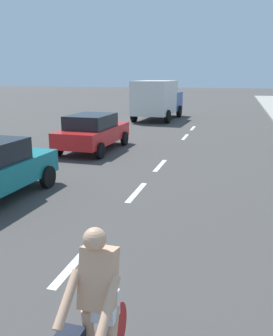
% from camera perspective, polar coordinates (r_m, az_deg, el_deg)
% --- Properties ---
extents(ground_plane, '(160.00, 160.00, 0.00)m').
position_cam_1_polar(ground_plane, '(17.93, 7.01, 4.12)').
color(ground_plane, '#423F3D').
extents(lane_stripe_2, '(0.16, 1.80, 0.01)m').
position_cam_1_polar(lane_stripe_2, '(6.63, -9.51, -14.29)').
color(lane_stripe_2, white).
rests_on(lane_stripe_2, ground).
extents(lane_stripe_3, '(0.16, 1.80, 0.01)m').
position_cam_1_polar(lane_stripe_3, '(10.10, 0.02, -3.83)').
color(lane_stripe_3, white).
rests_on(lane_stripe_3, ground).
extents(lane_stripe_4, '(0.16, 1.80, 0.01)m').
position_cam_1_polar(lane_stripe_4, '(13.10, 3.74, 0.41)').
color(lane_stripe_4, white).
rests_on(lane_stripe_4, ground).
extents(lane_stripe_5, '(0.16, 1.80, 0.01)m').
position_cam_1_polar(lane_stripe_5, '(19.38, 7.67, 4.88)').
color(lane_stripe_5, white).
rests_on(lane_stripe_5, ground).
extents(lane_stripe_6, '(0.16, 1.80, 0.01)m').
position_cam_1_polar(lane_stripe_6, '(22.70, 8.85, 6.22)').
color(lane_stripe_6, white).
rests_on(lane_stripe_6, ground).
extents(cyclist, '(0.62, 1.71, 1.82)m').
position_cam_1_polar(cyclist, '(3.83, -7.26, -23.27)').
color(cyclist, black).
rests_on(cyclist, ground).
extents(parked_car_red, '(2.10, 4.38, 1.57)m').
position_cam_1_polar(parked_car_red, '(15.70, -6.90, 5.78)').
color(parked_car_red, red).
rests_on(parked_car_red, ground).
extents(delivery_truck, '(2.90, 6.35, 2.80)m').
position_cam_1_polar(delivery_truck, '(26.81, 3.33, 10.81)').
color(delivery_truck, '#23478C').
rests_on(delivery_truck, ground).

